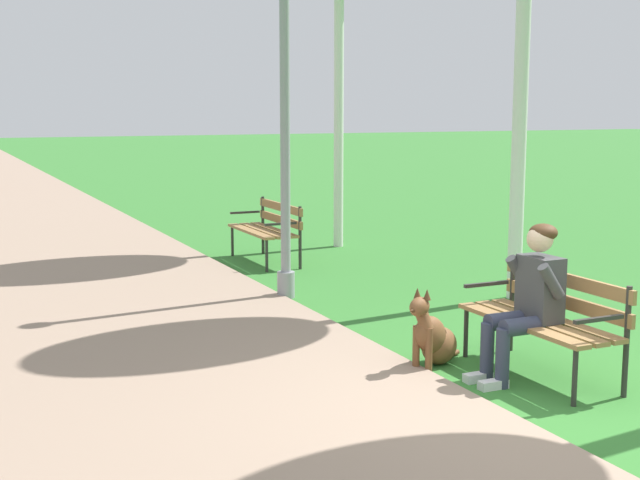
# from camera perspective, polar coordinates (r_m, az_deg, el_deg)

# --- Properties ---
(ground_plane) EXTENTS (120.00, 120.00, 0.00)m
(ground_plane) POSITION_cam_1_polar(r_m,az_deg,el_deg) (6.41, 15.24, -11.18)
(ground_plane) COLOR #33752D
(park_bench_near) EXTENTS (0.55, 1.50, 0.85)m
(park_bench_near) POSITION_cam_1_polar(r_m,az_deg,el_deg) (7.20, 14.78, -4.71)
(park_bench_near) COLOR olive
(park_bench_near) RESTS_ON ground
(park_bench_mid) EXTENTS (0.55, 1.50, 0.85)m
(park_bench_mid) POSITION_cam_1_polar(r_m,az_deg,el_deg) (12.06, -3.43, 0.94)
(park_bench_mid) COLOR olive
(park_bench_mid) RESTS_ON ground
(person_seated_on_near_bench) EXTENTS (0.74, 0.49, 1.25)m
(person_seated_on_near_bench) POSITION_cam_1_polar(r_m,az_deg,el_deg) (7.01, 13.65, -3.61)
(person_seated_on_near_bench) COLOR #33384C
(person_seated_on_near_bench) RESTS_ON ground
(dog_brown) EXTENTS (0.76, 0.50, 0.71)m
(dog_brown) POSITION_cam_1_polar(r_m,az_deg,el_deg) (7.29, 7.50, -6.36)
(dog_brown) COLOR brown
(dog_brown) RESTS_ON ground
(lamp_post_near) EXTENTS (0.24, 0.24, 3.80)m
(lamp_post_near) POSITION_cam_1_polar(r_m,az_deg,el_deg) (9.64, -2.33, 7.69)
(lamp_post_near) COLOR gray
(lamp_post_near) RESTS_ON ground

